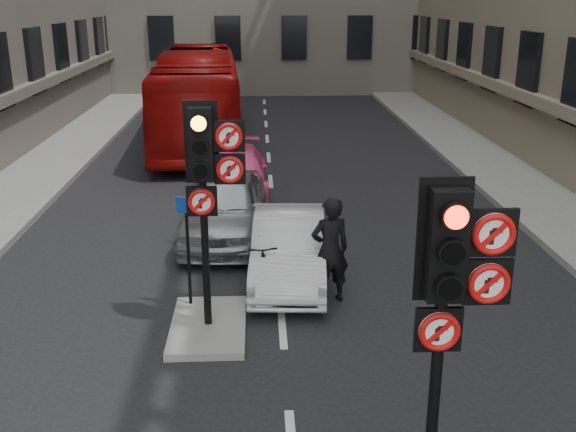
{
  "coord_description": "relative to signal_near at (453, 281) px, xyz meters",
  "views": [
    {
      "loc": [
        -0.36,
        -4.84,
        5.2
      ],
      "look_at": [
        -0.0,
        2.97,
        2.6
      ],
      "focal_mm": 42.0,
      "sensor_mm": 36.0,
      "label": 1
    }
  ],
  "objects": [
    {
      "name": "pavement_right",
      "position": [
        5.71,
        11.01,
        -2.5
      ],
      "size": [
        3.0,
        50.0,
        0.16
      ],
      "primitive_type": "cube",
      "color": "gray",
      "rests_on": "ground"
    },
    {
      "name": "centre_island",
      "position": [
        -2.69,
        4.01,
        -2.52
      ],
      "size": [
        1.2,
        2.0,
        0.12
      ],
      "primitive_type": "cube",
      "color": "gray",
      "rests_on": "ground"
    },
    {
      "name": "signal_near",
      "position": [
        0.0,
        0.0,
        0.0
      ],
      "size": [
        0.91,
        0.4,
        3.58
      ],
      "color": "black",
      "rests_on": "ground"
    },
    {
      "name": "signal_far",
      "position": [
        -2.6,
        4.0,
        0.12
      ],
      "size": [
        0.91,
        0.4,
        3.58
      ],
      "color": "black",
      "rests_on": "centre_island"
    },
    {
      "name": "car_silver",
      "position": [
        -2.59,
        8.38,
        -1.86
      ],
      "size": [
        2.01,
        4.36,
        1.45
      ],
      "primitive_type": "imported",
      "rotation": [
        0.0,
        0.0,
        -0.07
      ],
      "color": "#9A9DA1",
      "rests_on": "ground"
    },
    {
      "name": "car_white",
      "position": [
        -1.29,
        6.04,
        -1.95
      ],
      "size": [
        1.56,
        3.89,
        1.26
      ],
      "primitive_type": "imported",
      "rotation": [
        0.0,
        0.0,
        -0.06
      ],
      "color": "silver",
      "rests_on": "ground"
    },
    {
      "name": "car_pink",
      "position": [
        -2.44,
        11.95,
        -1.99
      ],
      "size": [
        1.78,
        4.15,
        1.19
      ],
      "primitive_type": "imported",
      "rotation": [
        0.0,
        0.0,
        0.03
      ],
      "color": "#F2478E",
      "rests_on": "ground"
    },
    {
      "name": "bus_red",
      "position": [
        -3.99,
        18.84,
        -0.95
      ],
      "size": [
        3.35,
        11.82,
        3.26
      ],
      "primitive_type": "imported",
      "rotation": [
        0.0,
        0.0,
        0.05
      ],
      "color": "maroon",
      "rests_on": "ground"
    },
    {
      "name": "motorcycle",
      "position": [
        -1.83,
        5.4,
        -2.05
      ],
      "size": [
        0.73,
        1.82,
        1.07
      ],
      "primitive_type": "imported",
      "rotation": [
        0.0,
        0.0,
        0.13
      ],
      "color": "black",
      "rests_on": "ground"
    },
    {
      "name": "motorcyclist",
      "position": [
        -0.62,
        5.01,
        -1.62
      ],
      "size": [
        0.79,
        0.61,
        1.92
      ],
      "primitive_type": "imported",
      "rotation": [
        0.0,
        0.0,
        3.38
      ],
      "color": "black",
      "rests_on": "ground"
    },
    {
      "name": "info_sign",
      "position": [
        -3.04,
        4.74,
        -1.23
      ],
      "size": [
        0.32,
        0.15,
        1.92
      ],
      "rotation": [
        0.0,
        0.0,
        -0.33
      ],
      "color": "black",
      "rests_on": "centre_island"
    }
  ]
}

